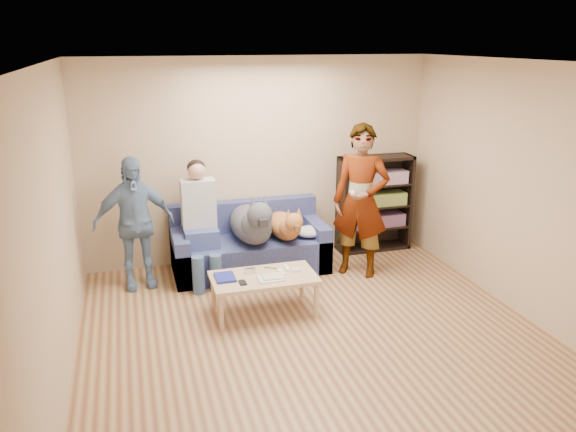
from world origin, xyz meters
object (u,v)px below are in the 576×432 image
object	(u,v)px
coffee_table	(264,280)
bookshelf	(374,201)
person_standing_right	(361,201)
person_standing_left	(134,223)
dog_tan	(286,226)
notebook_blue	(225,277)
camera_silver	(250,271)
dog_gray	(252,223)
person_seated	(200,218)
sofa	(249,248)

from	to	relation	value
coffee_table	bookshelf	size ratio (longest dim) A/B	0.85
bookshelf	person_standing_right	bearing A→B (deg)	-125.33
person_standing_left	dog_tan	bearing A→B (deg)	-9.77
notebook_blue	dog_tan	size ratio (longest dim) A/B	0.23
bookshelf	person_standing_left	bearing A→B (deg)	-173.34
camera_silver	dog_tan	size ratio (longest dim) A/B	0.10
person_standing_right	dog_gray	xyz separation A→B (m)	(-1.27, 0.31, -0.26)
person_standing_right	bookshelf	distance (m)	0.95
notebook_blue	person_seated	bearing A→B (deg)	95.62
dog_tan	coffee_table	distance (m)	1.16
person_standing_right	sofa	xyz separation A→B (m)	(-1.27, 0.51, -0.65)
camera_silver	sofa	size ratio (longest dim) A/B	0.06
sofa	dog_gray	xyz separation A→B (m)	(0.00, -0.20, 0.39)
dog_gray	coffee_table	bearing A→B (deg)	-96.35
dog_tan	coffee_table	bearing A→B (deg)	-117.62
person_seated	dog_gray	size ratio (longest dim) A/B	1.15
person_standing_right	sofa	distance (m)	1.52
camera_silver	coffee_table	size ratio (longest dim) A/B	0.10
person_standing_left	person_seated	xyz separation A→B (m)	(0.76, 0.01, -0.01)
person_standing_right	person_standing_left	distance (m)	2.67
camera_silver	person_standing_left	bearing A→B (deg)	139.83
person_standing_right	bookshelf	bearing A→B (deg)	90.93
sofa	notebook_blue	bearing A→B (deg)	-113.56
person_standing_right	camera_silver	distance (m)	1.68
notebook_blue	sofa	size ratio (longest dim) A/B	0.14
camera_silver	coffee_table	distance (m)	0.18
person_standing_right	camera_silver	bearing A→B (deg)	-122.42
dog_tan	bookshelf	size ratio (longest dim) A/B	0.87
notebook_blue	dog_gray	xyz separation A→B (m)	(0.51, 0.96, 0.24)
bookshelf	dog_tan	bearing A→B (deg)	-162.16
sofa	bookshelf	bearing A→B (deg)	7.40
person_seated	dog_tan	distance (m)	1.05
dog_gray	camera_silver	bearing A→B (deg)	-104.60
person_seated	dog_tan	xyz separation A→B (m)	(1.03, -0.08, -0.17)
dog_tan	dog_gray	bearing A→B (deg)	178.90
person_standing_left	coffee_table	bearing A→B (deg)	-48.02
dog_gray	coffee_table	distance (m)	1.06
notebook_blue	person_standing_left	bearing A→B (deg)	129.78
sofa	dog_tan	size ratio (longest dim) A/B	1.67
person_standing_right	dog_tan	bearing A→B (deg)	-163.03
person_standing_right	bookshelf	xyz separation A→B (m)	(0.53, 0.74, -0.25)
sofa	bookshelf	distance (m)	1.86
person_seated	person_standing_right	bearing A→B (deg)	-11.52
person_standing_right	dog_gray	bearing A→B (deg)	-157.36
camera_silver	sofa	world-z (taller)	sofa
sofa	dog_tan	bearing A→B (deg)	-26.85
person_standing_left	bookshelf	xyz separation A→B (m)	(3.17, 0.37, -0.10)
person_standing_right	bookshelf	world-z (taller)	person_standing_right
notebook_blue	dog_tan	bearing A→B (deg)	45.89
person_standing_right	sofa	bearing A→B (deg)	-165.61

